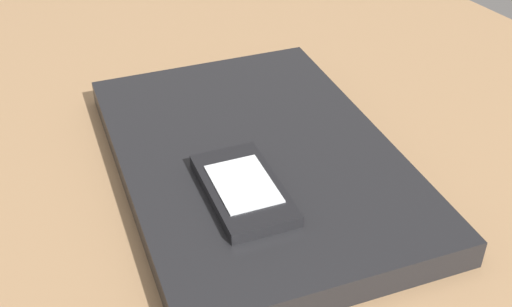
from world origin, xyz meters
TOP-DOWN VIEW (x-y plane):
  - desk_surface at (0.00, 0.00)cm, footprint 120.00×80.00cm
  - laptop_closed at (-6.10, -5.72)cm, footprint 37.56×28.68cm
  - cell_phone_on_laptop at (-1.14, -9.77)cm, footprint 11.30×7.28cm

SIDE VIEW (x-z plane):
  - desk_surface at x=0.00cm, z-range 0.00..3.00cm
  - laptop_closed at x=-6.10cm, z-range 3.00..5.48cm
  - cell_phone_on_laptop at x=-1.14cm, z-range 5.45..6.62cm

